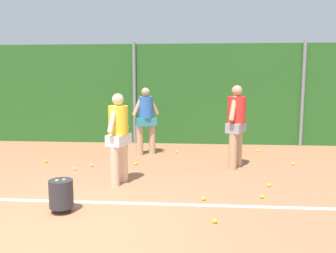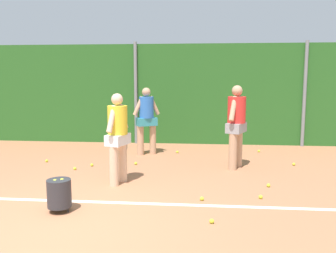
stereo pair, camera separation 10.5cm
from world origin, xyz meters
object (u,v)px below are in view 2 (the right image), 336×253
object	(u,v)px
ball_hopper	(59,193)
tennis_ball_8	(92,165)
tennis_ball_6	(212,221)
tennis_ball_9	(202,199)
tennis_ball_0	(294,164)
tennis_ball_12	(136,163)
tennis_ball_3	(177,152)
tennis_ball_10	(261,197)
player_midcourt	(236,122)
tennis_ball_4	(269,185)
player_foreground_near	(118,134)
tennis_ball_2	(259,151)
tennis_ball_11	(47,161)
tennis_ball_1	(75,168)
player_backcourt_far	(146,117)

from	to	relation	value
ball_hopper	tennis_ball_8	bearing A→B (deg)	97.29
tennis_ball_6	tennis_ball_9	xyz separation A→B (m)	(-0.14, 0.92, 0.00)
tennis_ball_0	tennis_ball_12	world-z (taller)	same
tennis_ball_3	tennis_ball_10	size ratio (longest dim) A/B	1.00
player_midcourt	tennis_ball_4	xyz separation A→B (m)	(0.49, -1.36, -1.00)
player_foreground_near	tennis_ball_12	world-z (taller)	player_foreground_near
tennis_ball_0	tennis_ball_2	bearing A→B (deg)	112.24
player_foreground_near	tennis_ball_10	size ratio (longest dim) A/B	26.05
player_midcourt	tennis_ball_2	distance (m)	2.16
player_foreground_near	tennis_ball_11	world-z (taller)	player_foreground_near
tennis_ball_11	tennis_ball_6	bearing A→B (deg)	-40.33
player_foreground_near	tennis_ball_11	xyz separation A→B (m)	(-2.10, 1.50, -0.93)
tennis_ball_1	tennis_ball_11	world-z (taller)	same
tennis_ball_0	tennis_ball_9	distance (m)	3.30
player_midcourt	tennis_ball_10	world-z (taller)	player_midcourt
tennis_ball_0	tennis_ball_3	bearing A→B (deg)	158.59
tennis_ball_6	ball_hopper	bearing A→B (deg)	174.22
tennis_ball_1	tennis_ball_6	distance (m)	3.91
tennis_ball_8	tennis_ball_10	size ratio (longest dim) A/B	1.00
player_midcourt	tennis_ball_2	xyz separation A→B (m)	(0.79, 1.74, -1.00)
tennis_ball_0	tennis_ball_4	xyz separation A→B (m)	(-0.88, -1.70, 0.00)
tennis_ball_10	tennis_ball_4	bearing A→B (deg)	69.53
tennis_ball_9	tennis_ball_2	bearing A→B (deg)	68.80
tennis_ball_0	tennis_ball_8	distance (m)	4.63
tennis_ball_10	tennis_ball_11	bearing A→B (deg)	155.25
tennis_ball_1	tennis_ball_6	xyz separation A→B (m)	(2.91, -2.62, 0.00)
ball_hopper	tennis_ball_8	xyz separation A→B (m)	(-0.35, 2.73, -0.26)
tennis_ball_0	tennis_ball_3	distance (m)	2.96
tennis_ball_4	tennis_ball_12	size ratio (longest dim) A/B	1.00
player_backcourt_far	tennis_ball_8	distance (m)	1.97
player_backcourt_far	ball_hopper	world-z (taller)	player_backcourt_far
tennis_ball_0	tennis_ball_1	distance (m)	4.95
tennis_ball_8	tennis_ball_9	distance (m)	3.22
tennis_ball_3	tennis_ball_9	xyz separation A→B (m)	(0.65, -3.63, 0.00)
ball_hopper	tennis_ball_0	bearing A→B (deg)	37.25
player_midcourt	tennis_ball_9	bearing A→B (deg)	-173.80
tennis_ball_1	tennis_ball_11	xyz separation A→B (m)	(-0.92, 0.63, 0.00)
tennis_ball_9	tennis_ball_12	distance (m)	2.74
tennis_ball_6	tennis_ball_4	bearing A→B (deg)	58.21
tennis_ball_2	tennis_ball_10	size ratio (longest dim) A/B	1.00
player_foreground_near	tennis_ball_3	bearing A→B (deg)	-1.64
tennis_ball_10	tennis_ball_11	xyz separation A→B (m)	(-4.67, 2.15, 0.00)
player_foreground_near	tennis_ball_8	xyz separation A→B (m)	(-0.91, 1.21, -0.93)
player_foreground_near	player_backcourt_far	world-z (taller)	player_backcourt_far
tennis_ball_4	tennis_ball_6	distance (m)	2.07
player_backcourt_far	tennis_ball_0	size ratio (longest dim) A/B	26.39
player_midcourt	tennis_ball_3	xyz separation A→B (m)	(-1.39, 1.42, -1.00)
player_midcourt	ball_hopper	world-z (taller)	player_midcourt
tennis_ball_1	tennis_ball_6	world-z (taller)	same
player_foreground_near	tennis_ball_2	size ratio (longest dim) A/B	26.05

